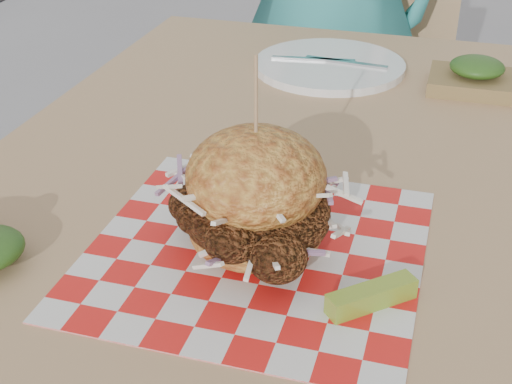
# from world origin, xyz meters

# --- Properties ---
(patio_table) EXTENTS (0.80, 1.20, 0.75)m
(patio_table) POSITION_xyz_m (0.06, 0.27, 0.67)
(patio_table) COLOR #A3835A
(patio_table) RESTS_ON ground
(patio_chair) EXTENTS (0.51, 0.51, 0.95)m
(patio_chair) POSITION_xyz_m (0.04, 1.31, 0.55)
(patio_chair) COLOR #A3835A
(patio_chair) RESTS_ON ground
(paper_liner) EXTENTS (0.36, 0.36, 0.00)m
(paper_liner) POSITION_xyz_m (0.10, 0.05, 0.75)
(paper_liner) COLOR red
(paper_liner) RESTS_ON patio_table
(sandwich) EXTENTS (0.20, 0.20, 0.22)m
(sandwich) POSITION_xyz_m (0.10, 0.05, 0.81)
(sandwich) COLOR gold
(sandwich) RESTS_ON paper_liner
(pickle_spear) EXTENTS (0.09, 0.08, 0.02)m
(pickle_spear) POSITION_xyz_m (0.23, -0.01, 0.76)
(pickle_spear) COLOR olive
(pickle_spear) RESTS_ON paper_liner
(place_setting) EXTENTS (0.27, 0.27, 0.02)m
(place_setting) POSITION_xyz_m (0.06, 0.64, 0.76)
(place_setting) COLOR white
(place_setting) RESTS_ON patio_table
(kraft_tray) EXTENTS (0.15, 0.12, 0.06)m
(kraft_tray) POSITION_xyz_m (0.31, 0.61, 0.77)
(kraft_tray) COLOR olive
(kraft_tray) RESTS_ON patio_table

